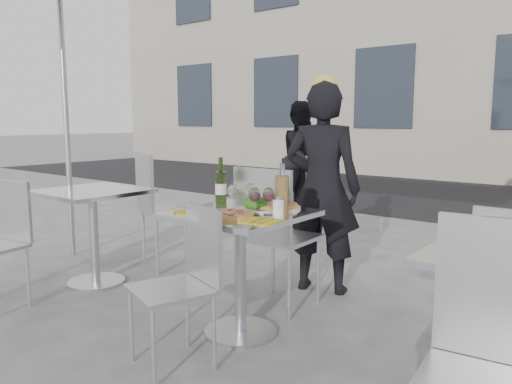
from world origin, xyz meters
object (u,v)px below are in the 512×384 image
Objects in this scene: wineglass_white_b at (250,191)px; wineglass_red_b at (269,196)px; side_chair_lfar at (159,201)px; chair_far at (272,227)px; carafe at (282,194)px; side_table_left at (93,216)px; woman_diner at (322,188)px; wineglass_red_a at (255,196)px; napkin_right at (261,221)px; main_table at (240,247)px; pizza_far at (273,206)px; pedestrian_a at (303,159)px; wine_bottle at (221,185)px; chair_near at (186,272)px; pizza_near at (227,214)px; sugar_shaker at (278,206)px; side_chair_rnear at (499,353)px; salad_plate at (255,204)px; wineglass_white_a at (233,192)px; napkin_left at (191,211)px.

wineglass_white_b and wineglass_red_b have the same top height.
chair_far is at bearing -164.44° from side_chair_lfar.
carafe reaches higher than wineglass_red_b.
wineglass_white_b is at bearing 4.13° from side_table_left.
woman_diner is 1.02m from wineglass_red_a.
wineglass_red_b is 0.22m from napkin_right.
main_table is at bearing -158.94° from carafe.
main_table is 0.75× the size of side_chair_lfar.
side_chair_lfar is at bearing 165.58° from pizza_far.
carafe is (0.27, -0.89, 0.09)m from woman_diner.
wine_bottle is at bearing -149.79° from pedestrian_a.
main_table is 0.90× the size of chair_near.
woman_diner is at bearing 98.83° from pizza_far.
pizza_near is 2.79× the size of sugar_shaker.
side_chair_rnear is 3.36× the size of carafe.
salad_plate is at bearing -13.19° from wine_bottle.
wine_bottle is (-0.39, -0.04, 0.10)m from pizza_far.
side_chair_rnear is at bearing -24.41° from wineglass_white_b.
side_table_left is at bearing 162.38° from side_chair_rnear.
wineglass_white_a is at bearing -179.89° from side_chair_lfar.
wineglass_white_b is 0.21m from wineglass_red_b.
side_chair_rnear is 1.76m from wineglass_white_a.
side_chair_lfar is at bearing 161.28° from napkin_left.
sugar_shaker is 0.21m from napkin_right.
woman_diner is at bearing 110.84° from chair_near.
side_table_left is at bearing 17.43° from woman_diner.
woman_diner reaches higher than wineglass_white_b.
wine_bottle reaches higher than chair_near.
side_chair_rnear is 9.11× the size of sugar_shaker.
chair_far reaches higher than salad_plate.
main_table is 2.59× the size of carafe.
main_table is 1.01m from woman_diner.
wineglass_red_a is at bearing -23.74° from wine_bottle.
wineglass_white_b is (0.06, 0.08, 0.00)m from wineglass_white_a.
wineglass_red_b is at bearing -144.14° from pedestrian_a.
pizza_far reaches higher than napkin_left.
wineglass_white_b is (-0.09, -0.10, 0.09)m from pizza_far.
main_table is 0.36m from napkin_left.
chair_far is 3.37× the size of carafe.
side_table_left is 3.47m from pedestrian_a.
chair_far is 0.64× the size of pedestrian_a.
pizza_near is (0.02, 0.30, 0.27)m from chair_near.
side_chair_lfar reaches higher than wineglass_white_a.
wine_bottle is at bearing 147.81° from wineglass_white_a.
woman_diner is 7.12× the size of napkin_left.
side_chair_lfar is 1.03× the size of side_chair_rnear.
napkin_right is at bearing -41.65° from wineglass_white_b.
chair_near is at bearing -104.74° from wineglass_red_a.
side_table_left is at bearing 174.56° from pizza_near.
carafe is at bearing -0.55° from salad_plate.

